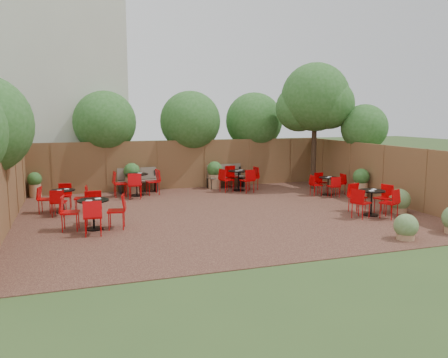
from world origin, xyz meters
name	(u,v)px	position (x,y,z in m)	size (l,w,h in m)	color
ground	(221,213)	(0.00, 0.00, 0.00)	(80.00, 80.00, 0.00)	#354F23
courtyard_paving	(221,213)	(0.00, 0.00, 0.01)	(12.00, 10.00, 0.02)	black
fence_back	(183,165)	(0.00, 5.00, 1.00)	(12.00, 0.08, 2.00)	brown
fence_left	(6,192)	(-6.00, 0.00, 1.00)	(0.08, 10.00, 2.00)	brown
fence_right	(383,173)	(6.00, 0.00, 1.00)	(0.08, 10.00, 2.00)	brown
neighbour_building	(64,92)	(-4.50, 8.00, 4.00)	(5.00, 4.00, 8.00)	beige
overhang_foliage	(128,123)	(-2.39, 2.98, 2.74)	(15.39, 10.75, 2.64)	#25541B
courtyard_tree	(315,101)	(5.06, 3.17, 3.58)	(2.86, 2.77, 5.09)	black
park_bench_left	(138,180)	(-1.91, 4.63, 0.51)	(1.56, 0.53, 0.95)	brown
park_bench_right	(225,176)	(1.73, 4.63, 0.52)	(1.61, 0.70, 0.96)	brown
bistro_tables	(203,191)	(-0.15, 1.44, 0.47)	(10.91, 7.27, 0.96)	black
planters	(195,178)	(0.17, 3.61, 0.61)	(11.85, 4.49, 1.16)	#9A704D
low_shrubs	(420,213)	(4.69, -3.26, 0.36)	(2.57, 3.20, 0.75)	#9A704D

